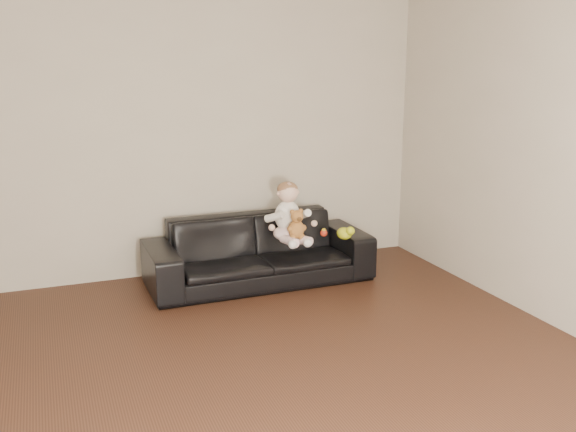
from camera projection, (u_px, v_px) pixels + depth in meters
name	position (u px, v px, depth m)	size (l,w,h in m)	color
wall_back	(150.00, 131.00, 5.49)	(5.00, 5.00, 0.00)	#B7AD9A
sofa	(259.00, 250.00, 5.56)	(1.92, 0.75, 0.56)	black
baby	(289.00, 215.00, 5.47)	(0.39, 0.47, 0.52)	#FCD5D7
teddy_bear	(297.00, 225.00, 5.35)	(0.17, 0.17, 0.25)	#9E642D
toy_green	(344.00, 233.00, 5.57)	(0.13, 0.15, 0.11)	#C5D218
toy_rattle	(324.00, 233.00, 5.66)	(0.06, 0.06, 0.06)	red
toy_blue_disc	(345.00, 237.00, 5.62)	(0.09, 0.09, 0.01)	#1830C1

